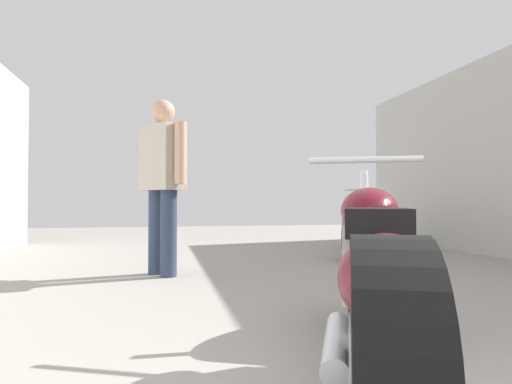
% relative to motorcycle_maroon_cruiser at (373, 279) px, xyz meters
% --- Properties ---
extents(ground_plane, '(18.17, 18.17, 0.00)m').
position_rel_motorcycle_maroon_cruiser_xyz_m(ground_plane, '(0.17, 2.16, -0.40)').
color(ground_plane, gray).
extents(motorcycle_maroon_cruiser, '(1.04, 1.94, 0.95)m').
position_rel_motorcycle_maroon_cruiser_xyz_m(motorcycle_maroon_cruiser, '(0.00, 0.00, 0.00)').
color(motorcycle_maroon_cruiser, black).
rests_on(motorcycle_maroon_cruiser, ground_plane).
extents(motorcycle_black_naked, '(1.21, 1.73, 0.91)m').
position_rel_motorcycle_maroon_cruiser_xyz_m(motorcycle_black_naked, '(1.79, 3.84, -0.01)').
color(motorcycle_black_naked, black).
rests_on(motorcycle_black_naked, ground_plane).
extents(mechanic_in_blue, '(0.47, 0.62, 1.70)m').
position_rel_motorcycle_maroon_cruiser_xyz_m(mechanic_in_blue, '(-0.80, 2.71, 0.56)').
color(mechanic_in_blue, '#2D3851').
rests_on(mechanic_in_blue, ground_plane).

